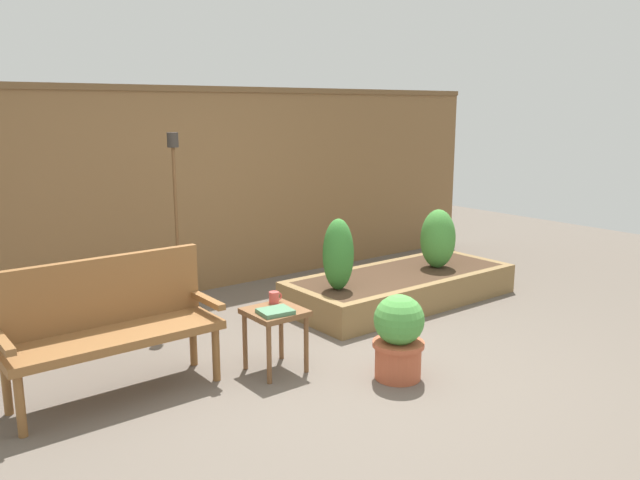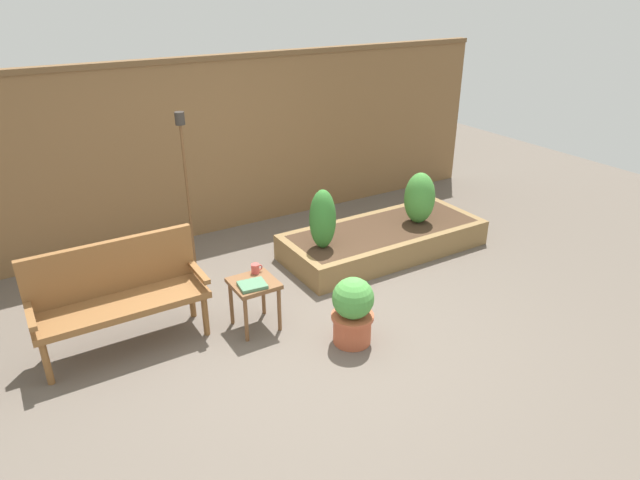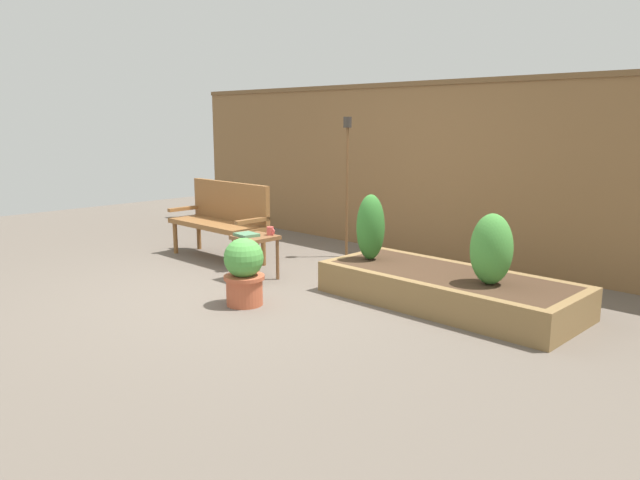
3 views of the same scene
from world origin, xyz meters
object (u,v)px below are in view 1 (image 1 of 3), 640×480
(side_table, at_px, (275,320))
(tiki_torch, at_px, (175,194))
(book_on_table, at_px, (275,311))
(garden_bench, at_px, (109,317))
(potted_boxwood, at_px, (399,336))
(shrub_far_corner, at_px, (438,239))
(shrub_near_bench, at_px, (338,255))
(cup_on_table, at_px, (274,297))

(side_table, relative_size, tiki_torch, 0.28)
(side_table, relative_size, book_on_table, 2.05)
(book_on_table, bearing_deg, garden_bench, 162.45)
(book_on_table, relative_size, potted_boxwood, 0.37)
(garden_bench, distance_m, side_table, 1.18)
(shrub_far_corner, bearing_deg, shrub_near_bench, 180.00)
(garden_bench, height_order, potted_boxwood, garden_bench)
(cup_on_table, distance_m, shrub_near_bench, 1.11)
(garden_bench, height_order, book_on_table, garden_bench)
(shrub_near_bench, bearing_deg, cup_on_table, -155.60)
(side_table, height_order, shrub_near_bench, shrub_near_bench)
(shrub_near_bench, xyz_separation_m, tiki_torch, (-1.14, 0.92, 0.55))
(garden_bench, bearing_deg, shrub_far_corner, 3.26)
(side_table, xyz_separation_m, tiki_torch, (-0.05, 1.51, 0.79))
(side_table, xyz_separation_m, shrub_far_corner, (2.44, 0.60, 0.21))
(shrub_far_corner, bearing_deg, cup_on_table, -168.98)
(cup_on_table, xyz_separation_m, book_on_table, (-0.14, -0.22, -0.03))
(garden_bench, height_order, tiki_torch, tiki_torch)
(garden_bench, distance_m, book_on_table, 1.15)
(book_on_table, height_order, potted_boxwood, potted_boxwood)
(garden_bench, height_order, shrub_far_corner, garden_bench)
(cup_on_table, height_order, shrub_near_bench, shrub_near_bench)
(side_table, bearing_deg, shrub_near_bench, 28.51)
(book_on_table, distance_m, tiki_torch, 1.73)
(cup_on_table, distance_m, book_on_table, 0.26)
(garden_bench, bearing_deg, tiki_torch, 46.81)
(cup_on_table, distance_m, tiki_torch, 1.53)
(cup_on_table, height_order, tiki_torch, tiki_torch)
(garden_bench, xyz_separation_m, tiki_torch, (1.05, 1.12, 0.64))
(shrub_far_corner, bearing_deg, side_table, -166.27)
(shrub_far_corner, relative_size, tiki_torch, 0.36)
(potted_boxwood, height_order, shrub_far_corner, shrub_far_corner)
(cup_on_table, relative_size, tiki_torch, 0.06)
(garden_bench, height_order, shrub_near_bench, shrub_near_bench)
(cup_on_table, bearing_deg, potted_boxwood, -55.74)
(potted_boxwood, distance_m, tiki_torch, 2.43)
(side_table, relative_size, cup_on_table, 4.30)
(potted_boxwood, bearing_deg, garden_bench, 148.61)
(side_table, bearing_deg, shrub_far_corner, 13.73)
(book_on_table, relative_size, shrub_far_corner, 0.38)
(potted_boxwood, xyz_separation_m, shrub_far_corner, (1.80, 1.26, 0.28))
(side_table, xyz_separation_m, potted_boxwood, (0.63, -0.66, -0.07))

